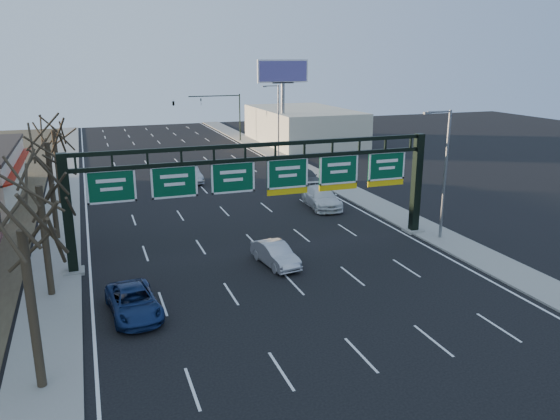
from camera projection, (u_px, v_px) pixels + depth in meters
name	position (u px, v px, depth m)	size (l,w,h in m)	color
ground	(308.00, 299.00, 28.97)	(160.00, 160.00, 0.00)	black
sidewalk_left	(60.00, 219.00, 42.90)	(3.00, 120.00, 0.12)	gray
sidewalk_right	(352.00, 193.00, 51.22)	(3.00, 120.00, 0.12)	gray
lane_markings	(219.00, 205.00, 47.08)	(21.60, 120.00, 0.01)	white
sign_gantry	(263.00, 182.00, 35.00)	(24.60, 1.20, 7.20)	black
building_right_distant	(303.00, 126.00, 80.07)	(12.00, 20.00, 5.00)	beige
tree_near	(17.00, 202.00, 19.14)	(3.60, 3.60, 8.86)	black
tree_gantry	(36.00, 166.00, 27.39)	(3.60, 3.60, 8.48)	black
tree_mid	(45.00, 127.00, 36.25)	(3.60, 3.60, 9.24)	black
tree_far	(52.00, 118.00, 45.40)	(3.60, 3.60, 8.86)	black
streetlight_near	(444.00, 168.00, 37.07)	(2.15, 0.22, 9.00)	slate
streetlight_far	(277.00, 117.00, 67.86)	(2.15, 0.22, 9.00)	slate
billboard_right	(283.00, 82.00, 72.11)	(7.00, 0.50, 12.00)	slate
traffic_signal_mast	(199.00, 105.00, 79.12)	(10.16, 0.54, 7.00)	black
car_blue_suv	(134.00, 302.00, 27.03)	(2.26, 4.91, 1.36)	navy
car_silver_sedan	(275.00, 254.00, 33.48)	(1.48, 4.24, 1.40)	#B0B0B5
car_white_wagon	(321.00, 197.00, 46.42)	(2.34, 5.75, 1.67)	white
car_grey_far	(306.00, 177.00, 54.58)	(1.86, 4.61, 1.57)	#404345
car_silver_distant	(189.00, 174.00, 55.52)	(1.73, 4.96, 1.63)	#A0A0A4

